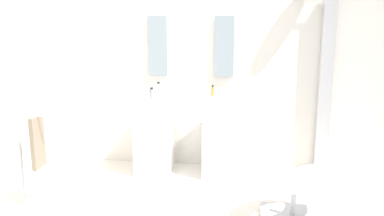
% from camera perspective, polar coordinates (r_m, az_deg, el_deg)
% --- Properties ---
extents(rear_partition, '(4.80, 0.10, 2.60)m').
position_cam_1_polar(rear_partition, '(5.07, -0.11, 6.62)').
color(rear_partition, silver).
rests_on(rear_partition, ground_plane).
extents(pedestal_sink_left, '(0.46, 0.46, 1.01)m').
position_cam_1_polar(pedestal_sink_left, '(4.93, -5.19, -3.29)').
color(pedestal_sink_left, white).
rests_on(pedestal_sink_left, ground_plane).
extents(pedestal_sink_right, '(0.46, 0.46, 1.01)m').
position_cam_1_polar(pedestal_sink_right, '(4.83, 3.95, -3.62)').
color(pedestal_sink_right, white).
rests_on(pedestal_sink_right, ground_plane).
extents(vanity_mirror_left, '(0.22, 0.03, 0.70)m').
position_cam_1_polar(vanity_mirror_left, '(5.05, -4.67, 8.33)').
color(vanity_mirror_left, '#8C9EA8').
extents(vanity_mirror_right, '(0.22, 0.03, 0.70)m').
position_cam_1_polar(vanity_mirror_right, '(4.95, 4.34, 8.25)').
color(vanity_mirror_right, '#8C9EA8').
extents(shower_column, '(0.49, 0.24, 2.05)m').
position_cam_1_polar(shower_column, '(5.01, 17.39, 3.44)').
color(shower_column, '#B7BABF').
rests_on(shower_column, ground_plane).
extents(lounge_chair, '(1.10, 1.10, 0.65)m').
position_cam_1_polar(lounge_chair, '(3.90, 13.60, -10.08)').
color(lounge_chair, '#B7BABF').
rests_on(lounge_chair, ground_plane).
extents(towel_rack, '(0.37, 0.22, 0.95)m').
position_cam_1_polar(towel_rack, '(4.26, -20.40, -4.60)').
color(towel_rack, '#B7BABF').
rests_on(towel_rack, ground_plane).
extents(soap_bottle_white, '(0.05, 0.05, 0.19)m').
position_cam_1_polar(soap_bottle_white, '(4.70, -4.53, 2.32)').
color(soap_bottle_white, white).
rests_on(soap_bottle_white, pedestal_sink_left).
extents(soap_bottle_amber, '(0.04, 0.04, 0.12)m').
position_cam_1_polar(soap_bottle_amber, '(4.85, 2.80, 2.30)').
color(soap_bottle_amber, '#C68C38').
rests_on(soap_bottle_amber, pedestal_sink_right).
extents(soap_bottle_grey, '(0.06, 0.06, 0.13)m').
position_cam_1_polar(soap_bottle_grey, '(4.68, -5.45, 1.92)').
color(soap_bottle_grey, '#99999E').
rests_on(soap_bottle_grey, pedestal_sink_left).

